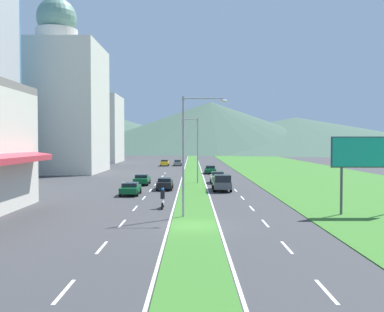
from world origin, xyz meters
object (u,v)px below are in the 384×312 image
Objects in this scene: billboard_roadside at (362,156)px; car_1 at (215,177)px; car_5 at (176,163)px; car_4 at (163,183)px; pickup_truck_0 at (220,183)px; car_0 at (208,169)px; car_2 at (128,188)px; car_3 at (163,163)px; car_6 at (140,179)px; street_lamp_near at (186,147)px; street_lamp_mid at (194,146)px; motorcycle_rider at (161,200)px.

car_1 is (-10.02, 26.71, -3.90)m from billboard_roadside.
car_4 is at bearing -179.84° from car_5.
pickup_truck_0 is at bearing -0.49° from car_1.
car_5 is 0.86× the size of pickup_truck_0.
car_0 is 33.51m from car_2.
pickup_truck_0 is (10.06, -52.90, 0.22)m from car_3.
car_6 reaches higher than car_2.
street_lamp_near is 71.29m from car_3.
street_lamp_near is at bearing -4.49° from car_0.
car_4 is at bearing -39.70° from car_1.
street_lamp_near is 2.00× the size of car_5.
billboard_roadside reaches higher than car_2.
street_lamp_mid reaches higher than pickup_truck_0.
car_1 is 24.01m from motorcycle_rider.
street_lamp_near is 4.64× the size of motorcycle_rider.
street_lamp_near reaches higher than street_lamp_mid.
car_0 reaches higher than car_5.
car_6 is (-3.32, -46.57, 0.00)m from car_5.
billboard_roadside is 1.15× the size of pickup_truck_0.
pickup_truck_0 is at bearing -169.23° from car_3.
pickup_truck_0 reaches higher than car_3.
car_3 is at bearing 3.45° from motorcycle_rider.
car_3 is at bearing 99.16° from street_lamp_mid.
car_4 is (3.25, -51.44, -0.02)m from car_3.
car_1 is at bearing 0.84° from car_0.
billboard_roadside reaches higher than car_1.
pickup_truck_0 is at bearing 0.37° from car_0.
car_4 is 6.82m from car_6.
street_lamp_mid is at bearing -78.76° from car_1.
street_lamp_mid is 19.59m from car_0.
car_1 is (3.88, 27.73, -4.59)m from street_lamp_near.
motorcycle_rider is (4.16, -9.49, 0.03)m from car_2.
car_1 is (3.10, 0.62, -4.38)m from street_lamp_mid.
street_lamp_near is 2.04× the size of car_6.
car_1 is 0.95× the size of car_6.
car_5 reaches higher than car_6.
car_2 is 0.95× the size of car_6.
street_lamp_mid reaches higher than car_1.
car_1 reaches higher than car_5.
car_2 is at bearing -118.85° from street_lamp_mid.
billboard_roadside is 1.34× the size of car_5.
car_5 is (-17.07, 70.83, -3.98)m from billboard_roadside.
car_2 is at bearing 147.73° from car_4.
car_2 is at bearing 114.66° from street_lamp_near.
street_lamp_mid is 1.99× the size of car_4.
car_0 is 18.25m from car_1.
car_2 is at bearing 23.67° from motorcycle_rider.
car_0 is 26.75m from car_5.
car_4 reaches higher than car_5.
street_lamp_mid is 23.23m from motorcycle_rider.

